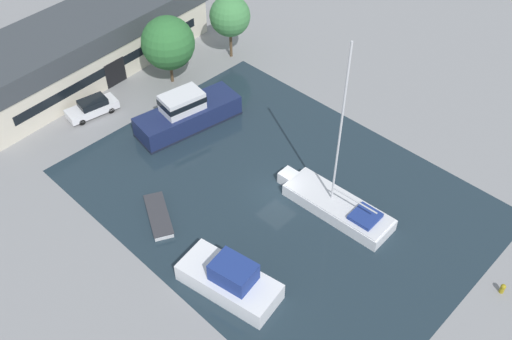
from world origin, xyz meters
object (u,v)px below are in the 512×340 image
quay_tree_near_building (168,43)px  small_dinghy (159,216)px  parked_car (92,107)px  cabin_boat (230,280)px  sailboat_moored (336,205)px  quay_tree_by_water (230,16)px  motor_cruiser (187,114)px  warehouse_building (85,45)px

quay_tree_near_building → small_dinghy: quay_tree_near_building is taller
parked_car → cabin_boat: size_ratio=0.66×
sailboat_moored → cabin_boat: size_ratio=1.98×
sailboat_moored → cabin_boat: bearing=174.7°
quay_tree_near_building → sailboat_moored: (-2.46, -22.78, -3.67)m
quay_tree_by_water → motor_cruiser: size_ratio=0.67×
parked_car → cabin_boat: 23.71m
quay_tree_by_water → small_dinghy: bearing=-147.4°
warehouse_building → small_dinghy: 22.90m
warehouse_building → quay_tree_by_water: quay_tree_by_water is taller
small_dinghy → warehouse_building: bearing=-83.4°
warehouse_building → motor_cruiser: 14.29m
warehouse_building → quay_tree_by_water: (11.88, -8.52, 1.76)m
cabin_boat → small_dinghy: bearing=75.9°
quay_tree_near_building → cabin_boat: quay_tree_near_building is taller
parked_car → motor_cruiser: motor_cruiser is taller
quay_tree_by_water → small_dinghy: quay_tree_by_water is taller
parked_car → motor_cruiser: (5.11, -7.55, 0.52)m
cabin_boat → quay_tree_near_building: bearing=49.4°
warehouse_building → motor_cruiser: size_ratio=2.77×
warehouse_building → motor_cruiser: bearing=-91.3°
parked_car → motor_cruiser: bearing=-137.6°
warehouse_building → small_dinghy: size_ratio=5.86×
parked_car → cabin_boat: (-4.60, -23.26, 0.24)m
cabin_boat → quay_tree_by_water: bearing=36.2°
small_dinghy → motor_cruiser: bearing=-114.5°
quay_tree_near_building → sailboat_moored: bearing=-96.2°
small_dinghy → parked_car: bearing=-77.7°
quay_tree_near_building → parked_car: size_ratio=1.40×
cabin_boat → sailboat_moored: bearing=-12.9°
warehouse_building → sailboat_moored: sailboat_moored is taller
warehouse_building → quay_tree_near_building: bearing=-64.8°
warehouse_building → quay_tree_near_building: (4.52, -7.67, 1.44)m
parked_car → warehouse_building: bearing=-23.5°
parked_car → quay_tree_near_building: bearing=-88.7°
warehouse_building → quay_tree_near_building: quay_tree_near_building is taller
quay_tree_near_building → parked_car: 9.38m
warehouse_building → cabin_boat: (-8.71, -29.88, -1.85)m
parked_car → cabin_boat: cabin_boat is taller
quay_tree_near_building → quay_tree_by_water: bearing=-6.6°
motor_cruiser → quay_tree_near_building: bearing=-19.7°
quay_tree_by_water → sailboat_moored: (-9.82, -21.93, -3.99)m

